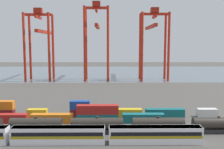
# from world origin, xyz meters

# --- Properties ---
(ground_plane) EXTENTS (420.00, 420.00, 0.00)m
(ground_plane) POSITION_xyz_m (0.00, 40.00, 0.00)
(ground_plane) COLOR #4C4944
(harbour_water) EXTENTS (400.00, 110.00, 0.01)m
(harbour_water) POSITION_xyz_m (0.00, 130.97, 0.00)
(harbour_water) COLOR slate
(harbour_water) RESTS_ON ground_plane
(passenger_train) EXTENTS (65.89, 3.14, 3.90)m
(passenger_train) POSITION_xyz_m (4.98, -19.24, 2.14)
(passenger_train) COLOR silver
(passenger_train) RESTS_ON ground_plane
(freight_tank_row) EXTENTS (75.71, 2.87, 4.33)m
(freight_tank_row) POSITION_xyz_m (13.57, -12.24, 2.04)
(freight_tank_row) COLOR #232326
(freight_tank_row) RESTS_ON ground_plane
(shipping_container_3) EXTENTS (12.10, 2.44, 2.60)m
(shipping_container_3) POSITION_xyz_m (-13.22, -3.17, 1.30)
(shipping_container_3) COLOR #AD211C
(shipping_container_3) RESTS_ON ground_plane
(shipping_container_4) EXTENTS (12.10, 2.44, 2.60)m
(shipping_container_4) POSITION_xyz_m (0.03, -3.17, 1.30)
(shipping_container_4) COLOR orange
(shipping_container_4) RESTS_ON ground_plane
(shipping_container_5) EXTENTS (12.10, 2.44, 2.60)m
(shipping_container_5) POSITION_xyz_m (13.27, -3.17, 1.30)
(shipping_container_5) COLOR #146066
(shipping_container_5) RESTS_ON ground_plane
(shipping_container_6) EXTENTS (12.10, 2.44, 2.60)m
(shipping_container_6) POSITION_xyz_m (13.27, -3.17, 3.90)
(shipping_container_6) COLOR #AD211C
(shipping_container_6) RESTS_ON shipping_container_5
(shipping_container_7) EXTENTS (12.10, 2.44, 2.60)m
(shipping_container_7) POSITION_xyz_m (26.52, -3.17, 1.30)
(shipping_container_7) COLOR #146066
(shipping_container_7) RESTS_ON ground_plane
(shipping_container_11) EXTENTS (6.04, 2.44, 2.60)m
(shipping_container_11) POSITION_xyz_m (-5.78, 2.53, 1.30)
(shipping_container_11) COLOR gold
(shipping_container_11) RESTS_ON ground_plane
(shipping_container_12) EXTENTS (6.04, 2.44, 2.60)m
(shipping_container_12) POSITION_xyz_m (7.49, 2.53, 1.30)
(shipping_container_12) COLOR maroon
(shipping_container_12) RESTS_ON ground_plane
(shipping_container_13) EXTENTS (6.04, 2.44, 2.60)m
(shipping_container_13) POSITION_xyz_m (7.49, 2.53, 3.90)
(shipping_container_13) COLOR #1C4299
(shipping_container_13) RESTS_ON shipping_container_12
(shipping_container_14) EXTENTS (12.10, 2.44, 2.60)m
(shipping_container_14) POSITION_xyz_m (20.75, 2.53, 1.30)
(shipping_container_14) COLOR gold
(shipping_container_14) RESTS_ON ground_plane
(shipping_container_15) EXTENTS (12.10, 2.44, 2.60)m
(shipping_container_15) POSITION_xyz_m (34.02, 2.53, 1.30)
(shipping_container_15) COLOR #146066
(shipping_container_15) RESTS_ON ground_plane
(shipping_container_16) EXTENTS (6.04, 2.44, 2.60)m
(shipping_container_16) POSITION_xyz_m (47.28, 2.53, 1.30)
(shipping_container_16) COLOR silver
(shipping_container_16) RESTS_ON ground_plane
(gantry_crane_west) EXTENTS (16.47, 40.66, 44.65)m
(gantry_crane_west) POSITION_xyz_m (-27.15, 91.73, 26.95)
(gantry_crane_west) COLOR red
(gantry_crane_west) RESTS_ON ground_plane
(gantry_crane_central) EXTENTS (15.77, 33.55, 48.74)m
(gantry_crane_central) POSITION_xyz_m (8.79, 90.61, 29.04)
(gantry_crane_central) COLOR red
(gantry_crane_central) RESTS_ON ground_plane
(gantry_crane_east) EXTENTS (17.85, 41.79, 45.06)m
(gantry_crane_east) POSITION_xyz_m (44.72, 91.97, 28.04)
(gantry_crane_east) COLOR red
(gantry_crane_east) RESTS_ON ground_plane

